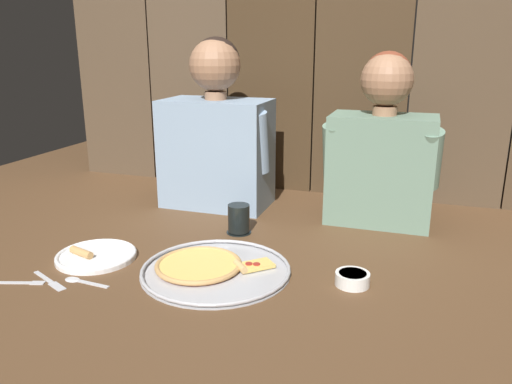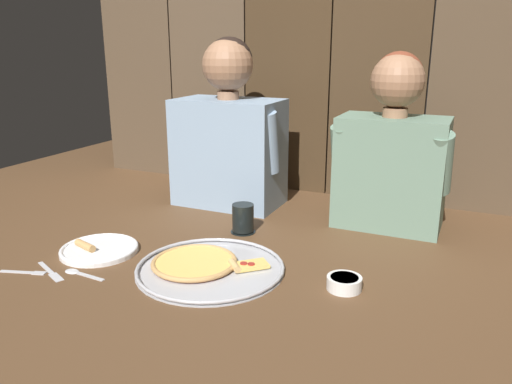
% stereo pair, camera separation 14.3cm
% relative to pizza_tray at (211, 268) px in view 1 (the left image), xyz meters
% --- Properties ---
extents(ground_plane, '(3.20, 3.20, 0.00)m').
position_rel_pizza_tray_xyz_m(ground_plane, '(0.09, 0.09, -0.01)').
color(ground_plane, brown).
extents(pizza_tray, '(0.41, 0.41, 0.03)m').
position_rel_pizza_tray_xyz_m(pizza_tray, '(0.00, 0.00, 0.00)').
color(pizza_tray, '#B2B2B7').
rests_on(pizza_tray, ground).
extents(dinner_plate, '(0.23, 0.23, 0.03)m').
position_rel_pizza_tray_xyz_m(dinner_plate, '(-0.35, -0.03, -0.00)').
color(dinner_plate, white).
rests_on(dinner_plate, ground).
extents(drinking_glass, '(0.08, 0.08, 0.10)m').
position_rel_pizza_tray_xyz_m(drinking_glass, '(-0.03, 0.30, 0.04)').
color(drinking_glass, black).
rests_on(drinking_glass, ground).
extents(dipping_bowl, '(0.09, 0.09, 0.03)m').
position_rel_pizza_tray_xyz_m(dipping_bowl, '(0.38, 0.04, 0.01)').
color(dipping_bowl, white).
rests_on(dipping_bowl, ground).
extents(table_fork, '(0.13, 0.05, 0.01)m').
position_rel_pizza_tray_xyz_m(table_fork, '(-0.44, -0.22, -0.01)').
color(table_fork, silver).
rests_on(table_fork, ground).
extents(table_knife, '(0.15, 0.08, 0.01)m').
position_rel_pizza_tray_xyz_m(table_knife, '(-0.38, -0.19, -0.01)').
color(table_knife, silver).
rests_on(table_knife, ground).
extents(table_spoon, '(0.14, 0.03, 0.01)m').
position_rel_pizza_tray_xyz_m(table_spoon, '(-0.30, -0.17, -0.01)').
color(table_spoon, silver).
rests_on(table_spoon, ground).
extents(diner_left, '(0.43, 0.23, 0.62)m').
position_rel_pizza_tray_xyz_m(diner_left, '(-0.21, 0.56, 0.27)').
color(diner_left, '#849EB7').
rests_on(diner_left, ground).
extents(diner_right, '(0.39, 0.21, 0.58)m').
position_rel_pizza_tray_xyz_m(diner_right, '(0.39, 0.56, 0.25)').
color(diner_right, slate).
rests_on(diner_right, ground).
extents(wooden_backdrop_wall, '(2.19, 0.03, 1.13)m').
position_rel_pizza_tray_xyz_m(wooden_backdrop_wall, '(0.09, 0.86, 0.55)').
color(wooden_backdrop_wall, '#4E3C2A').
rests_on(wooden_backdrop_wall, ground).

